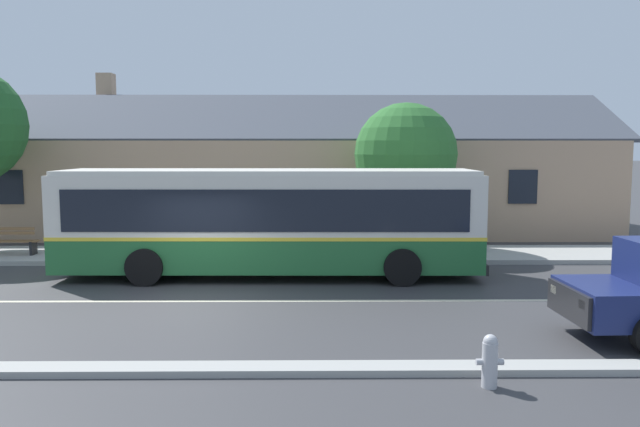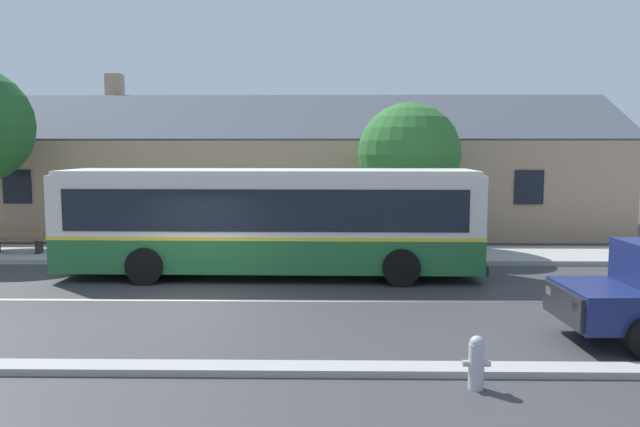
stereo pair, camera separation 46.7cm
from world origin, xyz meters
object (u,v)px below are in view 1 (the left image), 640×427
street_tree_primary (408,159)px  fire_hydrant (490,360)px  bench_by_building (10,242)px  bench_down_street (138,241)px  transit_bus (270,219)px  bus_stop_sign (463,211)px

street_tree_primary → fire_hydrant: street_tree_primary is taller
bench_by_building → street_tree_primary: (13.23, 1.59, 2.68)m
fire_hydrant → bench_down_street: bearing=127.2°
bench_by_building → bench_down_street: 4.14m
bench_down_street → street_tree_primary: street_tree_primary is taller
bench_by_building → bench_down_street: size_ratio=1.05×
transit_bus → fire_hydrant: 9.26m
transit_bus → bench_down_street: (-4.54, 2.85, -1.06)m
street_tree_primary → bus_stop_sign: bearing=-57.2°
transit_bus → fire_hydrant: (3.93, -8.30, -1.21)m
bench_by_building → fire_hydrant: size_ratio=2.17×
bench_by_building → bus_stop_sign: bearing=-2.5°
bench_by_building → fire_hydrant: bench_by_building is taller
bench_down_street → street_tree_primary: bearing=9.2°
transit_bus → bench_by_building: (-8.68, 2.73, -1.06)m
bench_by_building → street_tree_primary: size_ratio=0.35×
bench_by_building → fire_hydrant: (12.60, -11.04, -0.15)m
bench_down_street → bus_stop_sign: bus_stop_sign is taller
street_tree_primary → fire_hydrant: 12.96m
fire_hydrant → bus_stop_sign: bearing=78.8°
bus_stop_sign → transit_bus: bearing=-160.7°
bench_by_building → fire_hydrant: bearing=-41.2°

